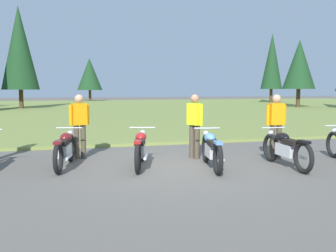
% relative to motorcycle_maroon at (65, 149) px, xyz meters
% --- Properties ---
extents(ground_plane, '(140.00, 140.00, 0.00)m').
position_rel_motorcycle_maroon_xyz_m(ground_plane, '(2.46, -0.58, -0.44)').
color(ground_plane, '#605B54').
extents(grass_moorland, '(80.00, 44.00, 0.10)m').
position_rel_motorcycle_maroon_xyz_m(grass_moorland, '(2.46, 24.75, -0.39)').
color(grass_moorland, olive).
rests_on(grass_moorland, ground).
extents(forest_treeline, '(45.34, 29.04, 8.79)m').
position_rel_motorcycle_maroon_xyz_m(forest_treeline, '(-2.81, 30.91, 4.03)').
color(forest_treeline, '#47331E').
rests_on(forest_treeline, ground).
extents(motorcycle_maroon, '(0.67, 2.08, 0.88)m').
position_rel_motorcycle_maroon_xyz_m(motorcycle_maroon, '(0.00, 0.00, 0.00)').
color(motorcycle_maroon, black).
rests_on(motorcycle_maroon, ground).
extents(motorcycle_red, '(0.78, 2.05, 0.88)m').
position_rel_motorcycle_maroon_xyz_m(motorcycle_red, '(1.70, -0.39, 0.00)').
color(motorcycle_red, black).
rests_on(motorcycle_red, ground).
extents(motorcycle_sky_blue, '(0.65, 2.08, 0.88)m').
position_rel_motorcycle_maroon_xyz_m(motorcycle_sky_blue, '(3.24, -0.93, 0.00)').
color(motorcycle_sky_blue, black).
rests_on(motorcycle_sky_blue, ground).
extents(motorcycle_black, '(0.62, 2.10, 0.88)m').
position_rel_motorcycle_maroon_xyz_m(motorcycle_black, '(4.95, -1.25, 0.00)').
color(motorcycle_black, black).
rests_on(motorcycle_black, ground).
extents(rider_checking_bike, '(0.37, 0.49, 1.67)m').
position_rel_motorcycle_maroon_xyz_m(rider_checking_bike, '(3.25, 0.30, 0.51)').
color(rider_checking_bike, '#4C4233').
rests_on(rider_checking_bike, ground).
extents(rider_with_back_turned, '(0.55, 0.24, 1.67)m').
position_rel_motorcycle_maroon_xyz_m(rider_with_back_turned, '(5.30, -0.21, 0.51)').
color(rider_with_back_turned, '#4C4233').
rests_on(rider_with_back_turned, ground).
extents(rider_near_row_end, '(0.53, 0.32, 1.67)m').
position_rel_motorcycle_maroon_xyz_m(rider_near_row_end, '(0.37, 1.07, 0.51)').
color(rider_near_row_end, '#4C4233').
rests_on(rider_near_row_end, ground).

